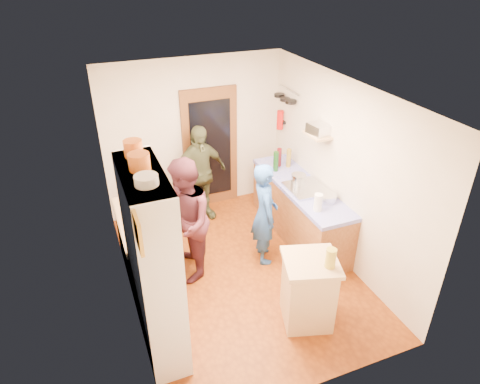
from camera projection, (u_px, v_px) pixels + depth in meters
floor at (240, 272)px, 6.09m from camera, size 3.00×4.00×0.02m
ceiling at (240, 90)px, 4.80m from camera, size 3.00×4.00×0.02m
wall_back at (195, 136)px, 7.07m from camera, size 3.00×0.02×2.60m
wall_front at (323, 294)px, 3.83m from camera, size 3.00×0.02×2.60m
wall_left at (119, 215)px, 4.96m from camera, size 0.02×4.00×2.60m
wall_right at (341, 172)px, 5.94m from camera, size 0.02×4.00×2.60m
door_frame at (210, 149)px, 7.24m from camera, size 0.95×0.06×2.10m
door_glass at (211, 150)px, 7.22m from camera, size 0.70×0.02×1.70m
hutch_body at (153, 266)px, 4.48m from camera, size 0.40×1.20×2.20m
hutch_top_shelf at (142, 174)px, 3.95m from camera, size 0.40×1.14×0.04m
plate_stack at (146, 180)px, 3.71m from camera, size 0.21×0.21×0.09m
orange_pot_a at (139, 162)px, 3.95m from camera, size 0.20×0.20×0.16m
orange_pot_b at (133, 148)px, 4.21m from camera, size 0.19×0.19×0.17m
left_counter_base at (146, 248)px, 5.86m from camera, size 0.60×1.40×0.85m
left_counter_top at (143, 221)px, 5.63m from camera, size 0.64×1.44×0.05m
toaster at (151, 228)px, 5.29m from camera, size 0.28×0.23×0.18m
kettle at (139, 219)px, 5.48m from camera, size 0.18×0.18×0.17m
orange_bowl at (146, 210)px, 5.75m from camera, size 0.19×0.19×0.08m
chopping_board at (137, 200)px, 6.02m from camera, size 0.35×0.29×0.02m
right_counter_base at (299, 212)px, 6.68m from camera, size 0.60×2.20×0.84m
right_counter_top at (301, 187)px, 6.45m from camera, size 0.62×2.22×0.06m
hob at (306, 188)px, 6.31m from camera, size 0.55×0.58×0.04m
pot_on_hob at (298, 179)px, 6.38m from camera, size 0.22×0.22×0.14m
bottle_a at (276, 161)px, 6.78m from camera, size 0.09×0.09×0.33m
bottle_b at (279, 157)px, 6.94m from camera, size 0.08×0.08×0.31m
bottle_c at (289, 158)px, 6.92m from camera, size 0.08×0.08×0.31m
paper_towel at (318, 203)px, 5.75m from camera, size 0.12×0.12×0.25m
mixing_bowl at (327, 197)px, 6.01m from camera, size 0.33×0.33×0.11m
island_base at (308, 292)px, 5.09m from camera, size 0.69×0.69×0.86m
island_top at (311, 262)px, 4.87m from camera, size 0.77×0.77×0.05m
cutting_board at (306, 259)px, 4.90m from camera, size 0.42×0.37×0.02m
oil_jar at (331, 258)px, 4.71m from camera, size 0.15×0.15×0.24m
pan_rail at (289, 90)px, 6.78m from camera, size 0.02×0.65×0.02m
pan_hang_a at (291, 102)px, 6.69m from camera, size 0.18×0.18×0.05m
pan_hang_b at (285, 99)px, 6.86m from camera, size 0.16×0.16×0.05m
pan_hang_c at (279, 95)px, 7.02m from camera, size 0.17×0.17×0.05m
wall_shelf at (318, 135)px, 6.06m from camera, size 0.26×0.42×0.03m
radio at (318, 129)px, 6.02m from camera, size 0.26×0.33×0.15m
ext_bracket at (283, 122)px, 7.22m from camera, size 0.06×0.10×0.04m
fire_extinguisher at (280, 120)px, 7.18m from camera, size 0.11×0.11×0.32m
picture_frame at (138, 233)px, 3.35m from camera, size 0.03×0.25×0.30m
person_hob at (267, 214)px, 5.98m from camera, size 0.48×0.62×1.53m
person_left at (187, 219)px, 5.66m from camera, size 0.80×0.95×1.75m
person_back at (200, 174)px, 6.93m from camera, size 1.03×0.61×1.65m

